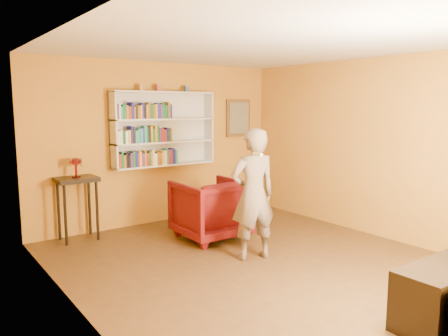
{
  "coord_description": "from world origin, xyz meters",
  "views": [
    {
      "loc": [
        -3.47,
        -4.11,
        1.97
      ],
      "look_at": [
        0.07,
        0.75,
        1.12
      ],
      "focal_mm": 35.0,
      "sensor_mm": 36.0,
      "label": 1
    }
  ],
  "objects_px": {
    "console_table": "(77,188)",
    "armchair": "(211,209)",
    "person": "(253,195)",
    "ruby_lustre": "(76,163)",
    "bookshelf": "(162,129)"
  },
  "relations": [
    {
      "from": "bookshelf",
      "to": "ruby_lustre",
      "type": "relative_size",
      "value": 6.29
    },
    {
      "from": "bookshelf",
      "to": "console_table",
      "type": "xyz_separation_m",
      "value": [
        -1.52,
        -0.16,
        -0.81
      ]
    },
    {
      "from": "person",
      "to": "armchair",
      "type": "bearing_deg",
      "value": -80.16
    },
    {
      "from": "bookshelf",
      "to": "armchair",
      "type": "xyz_separation_m",
      "value": [
        0.12,
        -1.25,
        -1.15
      ]
    },
    {
      "from": "ruby_lustre",
      "to": "armchair",
      "type": "bearing_deg",
      "value": -33.67
    },
    {
      "from": "bookshelf",
      "to": "person",
      "type": "distance_m",
      "value": 2.42
    },
    {
      "from": "armchair",
      "to": "person",
      "type": "relative_size",
      "value": 0.58
    },
    {
      "from": "bookshelf",
      "to": "armchair",
      "type": "bearing_deg",
      "value": -84.63
    },
    {
      "from": "person",
      "to": "ruby_lustre",
      "type": "bearing_deg",
      "value": -40.75
    },
    {
      "from": "console_table",
      "to": "armchair",
      "type": "height_order",
      "value": "console_table"
    },
    {
      "from": "console_table",
      "to": "person",
      "type": "height_order",
      "value": "person"
    },
    {
      "from": "person",
      "to": "bookshelf",
      "type": "bearing_deg",
      "value": -75.59
    },
    {
      "from": "armchair",
      "to": "person",
      "type": "distance_m",
      "value": 1.13
    },
    {
      "from": "ruby_lustre",
      "to": "armchair",
      "type": "xyz_separation_m",
      "value": [
        1.63,
        -1.09,
        -0.7
      ]
    },
    {
      "from": "ruby_lustre",
      "to": "person",
      "type": "height_order",
      "value": "person"
    }
  ]
}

